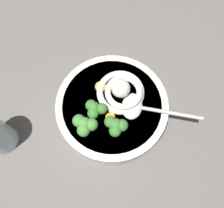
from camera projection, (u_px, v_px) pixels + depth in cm
name	position (u px, v px, depth cm)	size (l,w,h in cm)	color
table_slab	(99.00, 111.00, 58.28)	(100.46, 100.46, 3.65)	#5B5651
soup_bowl	(112.00, 109.00, 52.87)	(24.67, 24.67, 6.68)	silver
noodle_pile	(121.00, 91.00, 49.36)	(11.49, 11.26, 4.62)	silver
soup_spoon	(138.00, 107.00, 48.73)	(17.41, 6.32, 1.60)	#B7B7BC
broccoli_floret_right	(96.00, 109.00, 47.01)	(4.65, 4.00, 3.67)	#7A9E60
broccoli_floret_center	(116.00, 126.00, 45.63)	(4.86, 4.19, 3.85)	#7A9E60
broccoli_floret_front	(85.00, 125.00, 45.55)	(5.15, 4.43, 4.07)	#7A9E60
carrot_slice_left	(110.00, 118.00, 48.37)	(2.00, 2.00, 0.74)	orange
carrot_slice_beside_chili	(101.00, 87.00, 50.87)	(2.44, 2.44, 0.79)	orange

